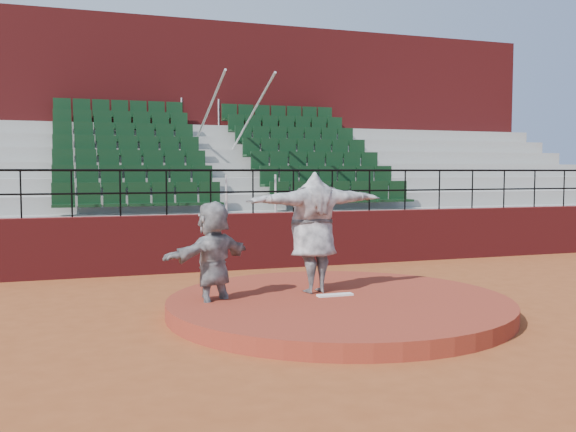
% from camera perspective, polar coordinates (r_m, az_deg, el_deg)
% --- Properties ---
extents(ground, '(90.00, 90.00, 0.00)m').
position_cam_1_polar(ground, '(10.46, 4.52, -8.58)').
color(ground, brown).
rests_on(ground, ground).
extents(pitchers_mound, '(5.50, 5.50, 0.25)m').
position_cam_1_polar(pitchers_mound, '(10.44, 4.53, -7.91)').
color(pitchers_mound, maroon).
rests_on(pitchers_mound, ground).
extents(pitching_rubber, '(0.60, 0.15, 0.03)m').
position_cam_1_polar(pitching_rubber, '(10.55, 4.20, -7.01)').
color(pitching_rubber, white).
rests_on(pitching_rubber, pitchers_mound).
extents(boundary_wall, '(24.00, 0.30, 1.30)m').
position_cam_1_polar(boundary_wall, '(15.02, -3.12, -2.23)').
color(boundary_wall, maroon).
rests_on(boundary_wall, ground).
extents(wall_railing, '(24.04, 0.05, 1.03)m').
position_cam_1_polar(wall_railing, '(14.93, -3.14, 3.04)').
color(wall_railing, black).
rests_on(wall_railing, boundary_wall).
extents(seating_deck, '(24.00, 5.97, 4.63)m').
position_cam_1_polar(seating_deck, '(18.48, -6.23, 1.42)').
color(seating_deck, '#9A9B95').
rests_on(seating_deck, ground).
extents(press_box_facade, '(24.00, 3.00, 7.10)m').
position_cam_1_polar(press_box_facade, '(22.37, -8.54, 7.22)').
color(press_box_facade, maroon).
rests_on(press_box_facade, ground).
extents(pitcher, '(2.54, 0.95, 2.02)m').
position_cam_1_polar(pitcher, '(10.70, 2.27, -1.46)').
color(pitcher, black).
rests_on(pitcher, pitchers_mound).
extents(fielder, '(1.73, 1.31, 1.82)m').
position_cam_1_polar(fielder, '(10.16, -6.68, -3.77)').
color(fielder, black).
rests_on(fielder, ground).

